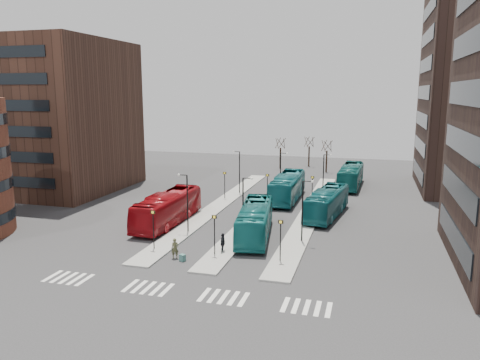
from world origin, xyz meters
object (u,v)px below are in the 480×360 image
(commuter_b, at_px, (223,243))
(commuter_c, at_px, (244,231))
(teal_bus_a, at_px, (255,220))
(commuter_a, at_px, (152,225))
(traveller, at_px, (175,249))
(teal_bus_d, at_px, (351,176))
(red_bus, at_px, (168,208))
(teal_bus_c, at_px, (327,203))
(suitcase, at_px, (182,258))
(teal_bus_b, at_px, (287,187))

(commuter_b, distance_m, commuter_c, 4.98)
(teal_bus_a, xyz_separation_m, commuter_a, (-10.85, -1.52, -0.95))
(traveller, bearing_deg, teal_bus_d, 48.13)
(red_bus, xyz_separation_m, teal_bus_c, (16.82, 8.07, -0.12))
(suitcase, xyz_separation_m, teal_bus_a, (4.42, 8.57, 1.41))
(teal_bus_a, relative_size, commuter_a, 8.06)
(commuter_a, height_order, commuter_c, commuter_a)
(teal_bus_a, relative_size, commuter_c, 8.36)
(red_bus, bearing_deg, commuter_c, -14.32)
(commuter_b, bearing_deg, commuter_c, -8.95)
(teal_bus_b, xyz_separation_m, traveller, (-5.60, -25.35, -0.89))
(suitcase, height_order, commuter_c, commuter_c)
(teal_bus_c, height_order, traveller, teal_bus_c)
(teal_bus_a, xyz_separation_m, teal_bus_c, (6.32, 10.00, -0.05))
(suitcase, bearing_deg, commuter_b, 71.89)
(suitcase, height_order, commuter_a, commuter_a)
(teal_bus_b, relative_size, teal_bus_d, 1.04)
(teal_bus_d, bearing_deg, teal_bus_b, -121.75)
(red_bus, relative_size, commuter_b, 6.89)
(commuter_a, distance_m, commuter_b, 10.04)
(teal_bus_c, bearing_deg, red_bus, -146.29)
(red_bus, distance_m, teal_bus_c, 18.66)
(traveller, xyz_separation_m, commuter_a, (-5.55, 6.61, -0.15))
(teal_bus_d, bearing_deg, suitcase, -105.84)
(teal_bus_a, distance_m, commuter_c, 1.53)
(teal_bus_c, relative_size, commuter_c, 8.12)
(suitcase, relative_size, red_bus, 0.05)
(teal_bus_a, distance_m, traveller, 9.74)
(teal_bus_c, xyz_separation_m, traveller, (-11.62, -18.12, -0.75))
(teal_bus_b, distance_m, commuter_a, 21.83)
(teal_bus_a, xyz_separation_m, commuter_c, (-0.99, -0.65, -0.98))
(commuter_a, bearing_deg, traveller, 121.69)
(suitcase, relative_size, teal_bus_c, 0.05)
(teal_bus_c, xyz_separation_m, commuter_b, (-7.98, -15.57, -0.73))
(teal_bus_d, xyz_separation_m, commuter_c, (-9.21, -29.34, -1.01))
(suitcase, distance_m, commuter_b, 4.12)
(red_bus, bearing_deg, teal_bus_a, -9.59)
(traveller, height_order, commuter_b, commuter_b)
(red_bus, xyz_separation_m, teal_bus_b, (10.80, 15.30, 0.02))
(commuter_c, bearing_deg, suitcase, 1.58)
(teal_bus_a, bearing_deg, traveller, -131.97)
(commuter_b, bearing_deg, teal_bus_a, -17.77)
(commuter_c, bearing_deg, commuter_a, -59.97)
(teal_bus_c, bearing_deg, commuter_b, -109.06)
(teal_bus_a, relative_size, teal_bus_d, 0.98)
(commuter_c, bearing_deg, traveller, -5.00)
(suitcase, distance_m, teal_bus_b, 26.27)
(commuter_a, bearing_deg, red_bus, -103.97)
(traveller, bearing_deg, teal_bus_c, 35.64)
(red_bus, relative_size, teal_bus_a, 1.04)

